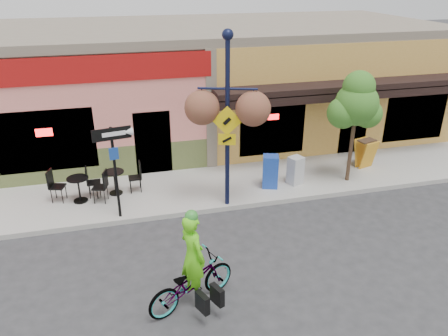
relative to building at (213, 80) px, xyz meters
name	(u,v)px	position (x,y,z in m)	size (l,w,h in m)	color
ground	(272,214)	(0.00, -7.50, -2.25)	(90.00, 90.00, 0.00)	#2D2D30
sidewalk	(251,182)	(0.00, -5.50, -2.17)	(24.00, 3.00, 0.15)	#9E9B93
curb	(266,203)	(0.00, -6.95, -2.17)	(24.00, 0.12, 0.15)	#A8A59E
building	(213,80)	(0.00, 0.00, 0.00)	(18.20, 8.20, 4.50)	#E77E72
bicycle	(191,282)	(-2.93, -10.57, -1.71)	(0.72, 2.06, 1.08)	maroon
cyclist_rider	(193,266)	(-2.88, -10.57, -1.30)	(0.69, 0.45, 1.90)	#5FDC17
lamp_post	(227,123)	(-1.17, -6.81, 0.40)	(1.59, 0.64, 5.00)	#101533
one_way_sign	(116,174)	(-4.27, -6.78, -0.78)	(1.01, 0.22, 2.64)	black
cafe_set_left	(115,179)	(-4.34, -5.35, -1.61)	(1.63, 0.81, 0.98)	black
cafe_set_right	(79,186)	(-5.38, -5.59, -1.60)	(1.68, 0.84, 1.01)	black
newspaper_box_blue	(270,171)	(0.43, -6.09, -1.57)	(0.48, 0.42, 1.06)	#1C42AA
newspaper_box_grey	(295,170)	(1.29, -6.06, -1.64)	(0.43, 0.39, 0.91)	#B5B5B5
street_tree	(354,127)	(3.07, -6.26, -0.28)	(1.42, 1.42, 3.64)	#3D7A26
sandwich_board	(369,155)	(4.20, -5.63, -1.60)	(0.60, 0.44, 1.01)	orange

